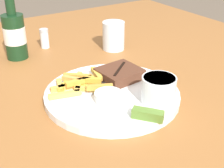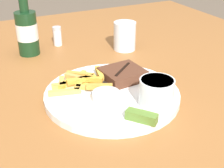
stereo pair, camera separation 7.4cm
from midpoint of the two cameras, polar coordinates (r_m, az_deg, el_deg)
The scene contains 12 objects.
dining_table at distance 0.79m, azimuth -2.70°, elevation -6.34°, with size 1.47×1.58×0.77m.
dinner_plate at distance 0.75m, azimuth -2.81°, elevation -2.02°, with size 0.33×0.33×0.02m.
steak_portion at distance 0.80m, azimuth -1.26°, elevation 1.83°, with size 0.11×0.10×0.03m.
fries_pile at distance 0.77m, azimuth -8.85°, elevation 0.05°, with size 0.16×0.13×0.02m.
coleslaw_cup at distance 0.69m, azimuth 5.52°, elevation -0.88°, with size 0.08×0.08×0.06m.
dipping_sauce_cup at distance 0.70m, azimuth -3.68°, elevation -2.36°, with size 0.06×0.06×0.02m.
pickle_spear at distance 0.65m, azimuth 3.55°, elevation -5.60°, with size 0.06×0.06×0.02m.
fork_utensil at distance 0.74m, azimuth -9.45°, elevation -1.87°, with size 0.13×0.06×0.00m.
knife_utensil at distance 0.79m, azimuth -4.23°, elevation 0.31°, with size 0.12×0.14×0.01m.
beer_bottle at distance 1.01m, azimuth -19.46°, elevation 8.63°, with size 0.07×0.07×0.22m.
drinking_glass at distance 1.03m, azimuth -1.79°, elevation 8.78°, with size 0.07×0.07×0.09m.
salt_shaker at distance 1.08m, azimuth -14.19°, elevation 8.07°, with size 0.03×0.03×0.07m.
Camera 1 is at (-0.35, -0.55, 1.16)m, focal length 50.00 mm.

